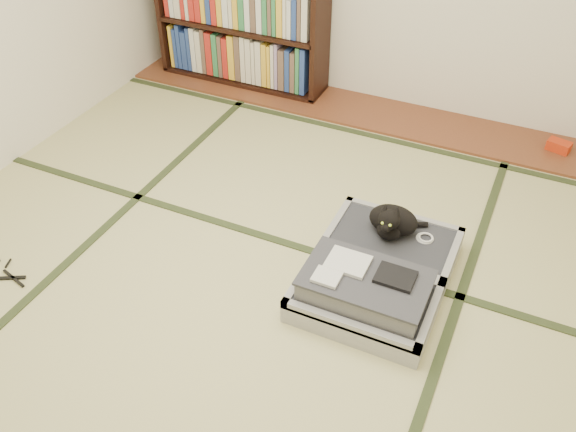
% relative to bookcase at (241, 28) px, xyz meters
% --- Properties ---
extents(floor, '(4.50, 4.50, 0.00)m').
position_rel_bookcase_xyz_m(floor, '(1.15, -2.07, -0.45)').
color(floor, '#BCBB7D').
rests_on(floor, ground).
extents(wood_strip, '(4.00, 0.50, 0.02)m').
position_rel_bookcase_xyz_m(wood_strip, '(1.15, -0.07, -0.44)').
color(wood_strip, brown).
rests_on(wood_strip, ground).
extents(red_item, '(0.17, 0.13, 0.07)m').
position_rel_bookcase_xyz_m(red_item, '(2.45, -0.04, -0.40)').
color(red_item, red).
rests_on(red_item, wood_strip).
extents(room_shell, '(4.50, 4.50, 4.50)m').
position_rel_bookcase_xyz_m(room_shell, '(1.15, -2.07, 1.01)').
color(room_shell, white).
rests_on(room_shell, ground).
extents(tatami_borders, '(4.00, 4.50, 0.01)m').
position_rel_bookcase_xyz_m(tatami_borders, '(1.15, -1.58, -0.45)').
color(tatami_borders, '#2D381E').
rests_on(tatami_borders, ground).
extents(bookcase, '(1.36, 0.31, 0.92)m').
position_rel_bookcase_xyz_m(bookcase, '(0.00, 0.00, 0.00)').
color(bookcase, black).
rests_on(bookcase, wood_strip).
extents(suitcase, '(0.69, 0.92, 0.27)m').
position_rel_bookcase_xyz_m(suitcase, '(1.73, -1.79, -0.36)').
color(suitcase, '#A2A1A6').
rests_on(suitcase, floor).
extents(cat, '(0.31, 0.31, 0.25)m').
position_rel_bookcase_xyz_m(cat, '(1.71, -1.50, -0.23)').
color(cat, black).
rests_on(cat, suitcase).
extents(cable_coil, '(0.10, 0.10, 0.02)m').
position_rel_bookcase_xyz_m(cable_coil, '(1.89, -1.46, -0.31)').
color(cable_coil, white).
rests_on(cable_coil, suitcase).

